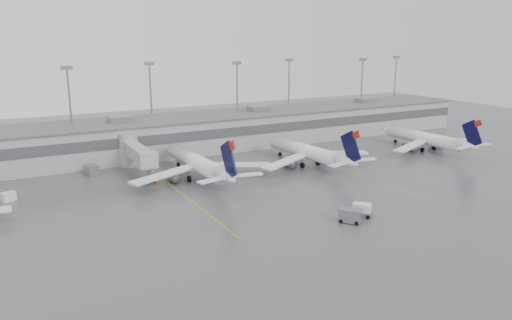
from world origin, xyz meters
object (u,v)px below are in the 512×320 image
jet_mid_left (199,163)px  jet_far_right (427,138)px  jet_mid_right (309,152)px  baggage_tug (362,211)px

jet_mid_left → jet_far_right: size_ratio=1.09×
jet_mid_right → baggage_tug: 30.80m
jet_mid_left → jet_far_right: (57.35, -2.87, -0.26)m
jet_mid_left → jet_mid_right: bearing=-4.6°
jet_mid_right → baggage_tug: (-10.06, -29.03, -2.28)m
jet_mid_left → jet_far_right: bearing=-4.0°
jet_mid_left → baggage_tug: jet_mid_left is taller
jet_mid_left → jet_mid_right: 24.37m
jet_far_right → baggage_tug: size_ratio=8.05×
jet_mid_left → jet_mid_right: jet_mid_left is taller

